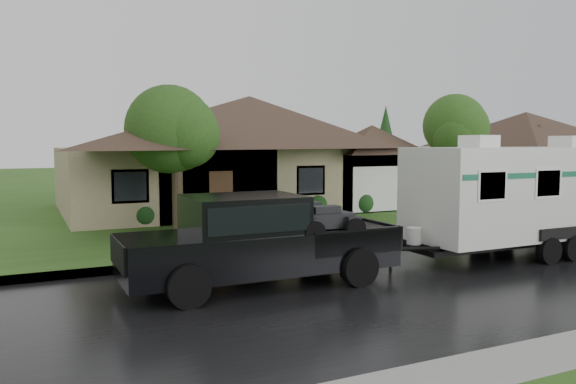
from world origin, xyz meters
The scene contains 11 objects.
ground centered at (0.00, 0.00, 0.00)m, with size 140.00×140.00×0.00m, color #2E571B.
road centered at (0.00, -2.00, 0.01)m, with size 140.00×8.00×0.01m, color black.
curb centered at (0.00, 2.25, 0.07)m, with size 140.00×0.50×0.15m, color gray.
lawn centered at (0.00, 15.00, 0.07)m, with size 140.00×26.00×0.15m, color #2E571B.
house_main centered at (2.29, 13.84, 3.59)m, with size 19.44×10.80×6.90m.
house_neighbor centered at (22.27, 14.34, 3.32)m, with size 15.12×9.72×6.45m.
tree_left_green centered at (-3.58, 6.83, 3.86)m, with size 3.23×3.23×5.35m.
tree_right_green centered at (10.83, 8.59, 3.96)m, with size 3.32×3.32×5.49m.
shrub_row centered at (2.00, 9.30, 0.65)m, with size 13.60×1.00×1.00m.
pickup_truck centered at (-3.59, -0.57, 1.17)m, with size 6.53×2.48×2.18m.
travel_trailer centered at (5.22, -0.57, 1.92)m, with size 8.05×2.83×3.61m.
Camera 1 is at (-8.54, -12.72, 3.40)m, focal length 35.00 mm.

